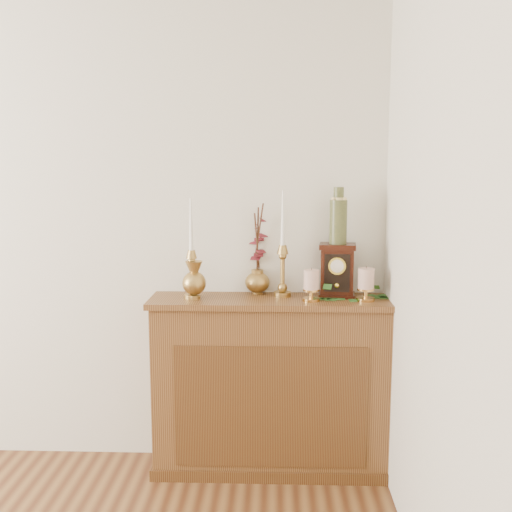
{
  "coord_description": "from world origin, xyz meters",
  "views": [
    {
      "loc": [
        1.43,
        -0.89,
        1.6
      ],
      "look_at": [
        1.33,
        2.05,
        1.16
      ],
      "focal_mm": 42.0,
      "sensor_mm": 36.0,
      "label": 1
    }
  ],
  "objects_px": {
    "mantel_clock": "(337,271)",
    "ceramic_vase": "(338,218)",
    "bud_vase": "(194,280)",
    "ginger_jar": "(258,252)",
    "candlestick_center": "(283,262)",
    "candlestick_left": "(192,266)"
  },
  "relations": [
    {
      "from": "candlestick_center",
      "to": "mantel_clock",
      "type": "relative_size",
      "value": 1.98
    },
    {
      "from": "candlestick_left",
      "to": "mantel_clock",
      "type": "xyz_separation_m",
      "value": [
        0.74,
        0.07,
        -0.03
      ]
    },
    {
      "from": "candlestick_left",
      "to": "candlestick_center",
      "type": "height_order",
      "value": "candlestick_center"
    },
    {
      "from": "candlestick_center",
      "to": "ginger_jar",
      "type": "relative_size",
      "value": 1.13
    },
    {
      "from": "bud_vase",
      "to": "ceramic_vase",
      "type": "distance_m",
      "value": 0.8
    },
    {
      "from": "candlestick_center",
      "to": "ceramic_vase",
      "type": "height_order",
      "value": "ceramic_vase"
    },
    {
      "from": "candlestick_center",
      "to": "ceramic_vase",
      "type": "xyz_separation_m",
      "value": [
        0.28,
        0.0,
        0.23
      ]
    },
    {
      "from": "ceramic_vase",
      "to": "ginger_jar",
      "type": "bearing_deg",
      "value": 167.39
    },
    {
      "from": "ginger_jar",
      "to": "bud_vase",
      "type": "bearing_deg",
      "value": -150.85
    },
    {
      "from": "mantel_clock",
      "to": "ceramic_vase",
      "type": "bearing_deg",
      "value": 90.0
    },
    {
      "from": "candlestick_center",
      "to": "mantel_clock",
      "type": "height_order",
      "value": "candlestick_center"
    },
    {
      "from": "bud_vase",
      "to": "ginger_jar",
      "type": "xyz_separation_m",
      "value": [
        0.32,
        0.18,
        0.12
      ]
    },
    {
      "from": "candlestick_center",
      "to": "bud_vase",
      "type": "xyz_separation_m",
      "value": [
        -0.45,
        -0.08,
        -0.08
      ]
    },
    {
      "from": "candlestick_center",
      "to": "ginger_jar",
      "type": "bearing_deg",
      "value": 143.79
    },
    {
      "from": "ginger_jar",
      "to": "candlestick_left",
      "type": "bearing_deg",
      "value": -153.93
    },
    {
      "from": "ginger_jar",
      "to": "mantel_clock",
      "type": "xyz_separation_m",
      "value": [
        0.41,
        -0.09,
        -0.08
      ]
    },
    {
      "from": "candlestick_left",
      "to": "candlestick_center",
      "type": "bearing_deg",
      "value": 8.5
    },
    {
      "from": "mantel_clock",
      "to": "candlestick_left",
      "type": "bearing_deg",
      "value": -168.18
    },
    {
      "from": "ginger_jar",
      "to": "mantel_clock",
      "type": "bearing_deg",
      "value": -12.95
    },
    {
      "from": "mantel_clock",
      "to": "ceramic_vase",
      "type": "height_order",
      "value": "ceramic_vase"
    },
    {
      "from": "candlestick_center",
      "to": "ceramic_vase",
      "type": "bearing_deg",
      "value": 0.46
    },
    {
      "from": "candlestick_left",
      "to": "candlestick_center",
      "type": "relative_size",
      "value": 0.93
    }
  ]
}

